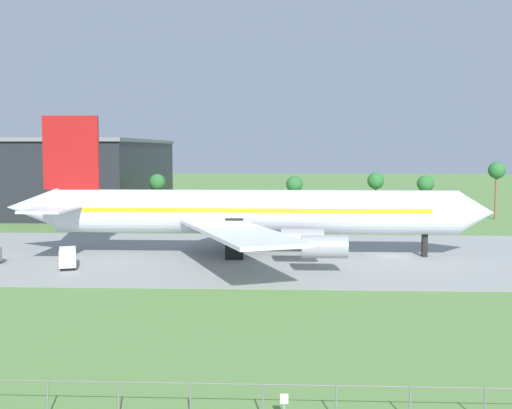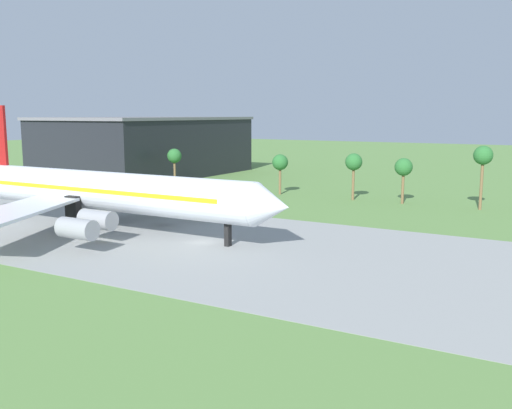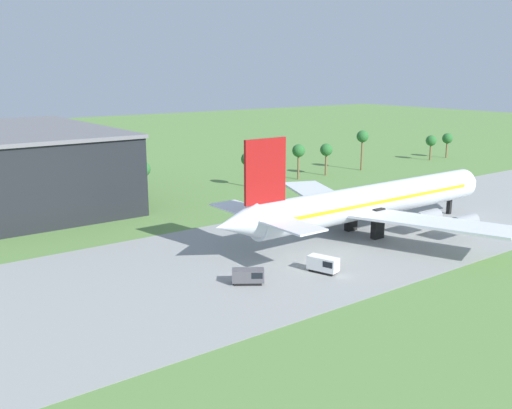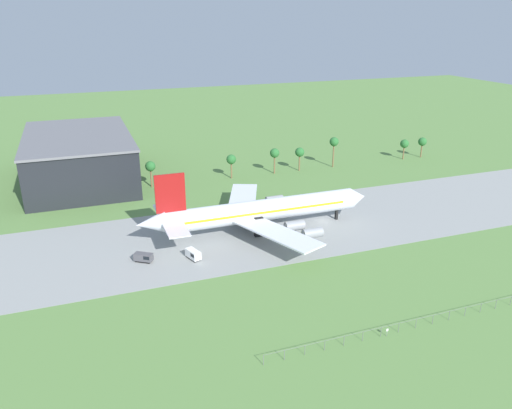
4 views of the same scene
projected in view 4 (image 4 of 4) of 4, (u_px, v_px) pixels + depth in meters
The scene contains 9 objects.
ground_plane at pixel (322, 221), 148.65m from camera, with size 600.00×600.00×0.00m, color #5B8442.
taxiway_strip at pixel (322, 221), 148.65m from camera, with size 320.00×44.00×0.02m.
jet_airliner at pixel (260, 211), 139.77m from camera, with size 68.10×54.58×19.54m.
baggage_tug at pixel (144, 257), 123.73m from camera, with size 4.90×4.25×2.19m.
fuel_truck at pixel (193, 254), 124.92m from camera, with size 3.36×5.03×2.47m.
perimeter_fence at pixel (449, 314), 99.91m from camera, with size 80.10×0.10×2.10m.
no_stopping_sign at pixel (387, 331), 94.99m from camera, with size 0.44×0.08×1.68m.
terminal_building at pixel (80, 157), 182.70m from camera, with size 36.72×61.20×17.19m.
palm_tree_row at pixel (308, 151), 195.10m from camera, with size 119.12×3.60×12.20m.
Camera 4 is at (-66.01, -121.85, 57.53)m, focal length 35.00 mm.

